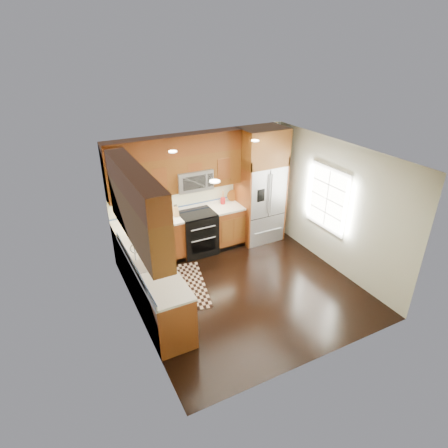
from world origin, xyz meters
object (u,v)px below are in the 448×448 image
refrigerator (260,186)px  utensil_crock (223,199)px  rug (181,286)px  range (197,233)px  knife_block (176,211)px

refrigerator → utensil_crock: 0.90m
utensil_crock → refrigerator: bearing=-16.2°
rug → utensil_crock: utensil_crock is taller
refrigerator → utensil_crock: bearing=163.8°
range → utensil_crock: bearing=15.5°
rug → utensil_crock: 2.25m
range → rug: (-0.82, -1.06, -0.46)m
rug → knife_block: knife_block is taller
knife_block → utensil_crock: bearing=5.9°
refrigerator → knife_block: bearing=176.6°
utensil_crock → knife_block: bearing=-174.1°
range → refrigerator: (1.55, -0.04, 0.83)m
refrigerator → rug: refrigerator is taller
rug → knife_block: 1.59m
knife_block → utensil_crock: 1.17m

